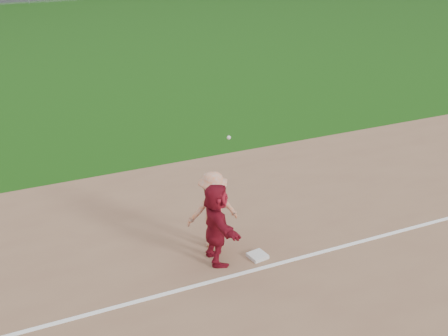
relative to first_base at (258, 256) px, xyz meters
name	(u,v)px	position (x,y,z in m)	size (l,w,h in m)	color
ground	(252,248)	(0.08, 0.41, -0.06)	(160.00, 160.00, 0.00)	#18470D
foul_line	(270,266)	(0.08, -0.39, -0.04)	(60.00, 0.10, 0.01)	white
first_base	(258,256)	(0.00, 0.00, 0.00)	(0.36, 0.36, 0.08)	silver
base_runner	(216,224)	(-0.84, 0.26, 0.85)	(1.65, 0.52, 1.78)	maroon
first_base_play	(213,210)	(-0.66, 0.85, 0.83)	(1.18, 0.75, 2.61)	#AEAEB1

